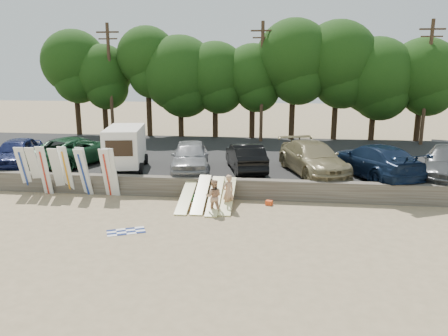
{
  "coord_description": "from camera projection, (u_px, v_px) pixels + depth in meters",
  "views": [
    {
      "loc": [
        3.26,
        -17.89,
        6.51
      ],
      "look_at": [
        0.69,
        3.0,
        1.54
      ],
      "focal_mm": 35.0,
      "sensor_mm": 36.0,
      "label": 1
    }
  ],
  "objects": [
    {
      "name": "car_1",
      "position": [
        76.0,
        150.0,
        26.19
      ],
      "size": [
        4.46,
        6.52,
        1.66
      ],
      "primitive_type": "imported",
      "rotation": [
        0.0,
        0.0,
        2.83
      ],
      "color": "#173F25",
      "rests_on": "parking_lot"
    },
    {
      "name": "box_trailer",
      "position": [
        125.0,
        146.0,
        24.74
      ],
      "size": [
        2.69,
        4.05,
        2.41
      ],
      "rotation": [
        0.0,
        0.0,
        0.18
      ],
      "color": "white",
      "rests_on": "parking_lot"
    },
    {
      "name": "gear_bag",
      "position": [
        269.0,
        203.0,
        20.8
      ],
      "size": [
        0.36,
        0.33,
        0.22
      ],
      "primitive_type": "cube",
      "rotation": [
        0.0,
        0.0,
        -0.31
      ],
      "color": "#F04E1C",
      "rests_on": "ground"
    },
    {
      "name": "surfboard_upright_0",
      "position": [
        24.0,
        170.0,
        22.49
      ],
      "size": [
        0.55,
        0.85,
        2.5
      ],
      "primitive_type": "cube",
      "rotation": [
        0.3,
        0.0,
        0.06
      ],
      "color": "white",
      "rests_on": "ground"
    },
    {
      "name": "surfboard_low_0",
      "position": [
        186.0,
        197.0,
        20.61
      ],
      "size": [
        0.56,
        2.9,
        0.9
      ],
      "primitive_type": "cube",
      "rotation": [
        0.28,
        0.0,
        0.0
      ],
      "color": "#FFF4A0",
      "rests_on": "ground"
    },
    {
      "name": "surfboard_upright_3",
      "position": [
        57.0,
        171.0,
        22.23
      ],
      "size": [
        0.54,
        0.87,
        2.5
      ],
      "primitive_type": "cube",
      "rotation": [
        0.31,
        0.0,
        0.05
      ],
      "color": "white",
      "rests_on": "ground"
    },
    {
      "name": "utility_poles",
      "position": [
        262.0,
        80.0,
        33.13
      ],
      "size": [
        25.8,
        0.26,
        9.0
      ],
      "color": "#473321",
      "rests_on": "parking_lot"
    },
    {
      "name": "surfboard_upright_7",
      "position": [
        107.0,
        173.0,
        21.84
      ],
      "size": [
        0.53,
        0.74,
        2.53
      ],
      "primitive_type": "cube",
      "rotation": [
        0.26,
        0.0,
        -0.05
      ],
      "color": "white",
      "rests_on": "ground"
    },
    {
      "name": "car_2",
      "position": [
        190.0,
        157.0,
        24.25
      ],
      "size": [
        2.84,
        5.3,
        1.71
      ],
      "primitive_type": "imported",
      "rotation": [
        0.0,
        0.0,
        0.17
      ],
      "color": "gray",
      "rests_on": "parking_lot"
    },
    {
      "name": "car_3",
      "position": [
        246.0,
        157.0,
        24.51
      ],
      "size": [
        2.8,
        4.99,
        1.56
      ],
      "primitive_type": "imported",
      "rotation": [
        0.0,
        0.0,
        3.4
      ],
      "color": "black",
      "rests_on": "parking_lot"
    },
    {
      "name": "beach_towel",
      "position": [
        126.0,
        231.0,
        17.5
      ],
      "size": [
        1.99,
        1.99,
        0.0
      ],
      "primitive_type": "plane",
      "rotation": [
        0.0,
        0.0,
        0.43
      ],
      "color": "white",
      "rests_on": "ground"
    },
    {
      "name": "car_5",
      "position": [
        374.0,
        160.0,
        23.16
      ],
      "size": [
        4.76,
        6.5,
        1.75
      ],
      "primitive_type": "imported",
      "rotation": [
        0.0,
        0.0,
        3.58
      ],
      "color": "#0E1B33",
      "rests_on": "parking_lot"
    },
    {
      "name": "car_6",
      "position": [
        448.0,
        163.0,
        22.73
      ],
      "size": [
        4.19,
        6.18,
        1.66
      ],
      "primitive_type": "imported",
      "rotation": [
        0.0,
        0.0,
        -0.36
      ],
      "color": "#4C4F51",
      "rests_on": "parking_lot"
    },
    {
      "name": "surfboard_low_1",
      "position": [
        201.0,
        194.0,
        20.51
      ],
      "size": [
        0.56,
        2.81,
        1.18
      ],
      "primitive_type": "cube",
      "rotation": [
        0.38,
        0.0,
        0.0
      ],
      "color": "#FFF4A0",
      "rests_on": "ground"
    },
    {
      "name": "surfboard_upright_1",
      "position": [
        35.0,
        170.0,
        22.5
      ],
      "size": [
        0.52,
        0.85,
        2.5
      ],
      "primitive_type": "cube",
      "rotation": [
        0.31,
        0.0,
        0.03
      ],
      "color": "white",
      "rests_on": "ground"
    },
    {
      "name": "cooler",
      "position": [
        192.0,
        197.0,
        21.54
      ],
      "size": [
        0.44,
        0.39,
        0.32
      ],
      "primitive_type": "cube",
      "rotation": [
        0.0,
        0.0,
        -0.26
      ],
      "color": "#23824A",
      "rests_on": "ground"
    },
    {
      "name": "beachgoer_b",
      "position": [
        214.0,
        197.0,
        19.51
      ],
      "size": [
        0.78,
        0.62,
        1.56
      ],
      "primitive_type": "imported",
      "rotation": [
        0.0,
        0.0,
        3.18
      ],
      "color": "tan",
      "rests_on": "ground"
    },
    {
      "name": "parking_lot",
      "position": [
        227.0,
        159.0,
        29.23
      ],
      "size": [
        44.0,
        14.5,
        0.7
      ],
      "primitive_type": "cube",
      "color": "#282828",
      "rests_on": "ground"
    },
    {
      "name": "surfboard_low_3",
      "position": [
        228.0,
        196.0,
        20.45
      ],
      "size": [
        0.56,
        2.85,
        1.08
      ],
      "primitive_type": "cube",
      "rotation": [
        0.35,
        0.0,
        0.0
      ],
      "color": "#FFF4A0",
      "rests_on": "ground"
    },
    {
      "name": "car_4",
      "position": [
        313.0,
        158.0,
        23.77
      ],
      "size": [
        4.2,
        6.38,
        1.72
      ],
      "primitive_type": "imported",
      "rotation": [
        0.0,
        0.0,
        0.33
      ],
      "color": "#8B7E58",
      "rests_on": "parking_lot"
    },
    {
      "name": "surfboard_upright_2",
      "position": [
        44.0,
        170.0,
        22.19
      ],
      "size": [
        0.55,
        0.57,
        2.57
      ],
      "primitive_type": "cube",
      "rotation": [
        0.18,
        0.0,
        -0.1
      ],
      "color": "white",
      "rests_on": "ground"
    },
    {
      "name": "surfboard_low_2",
      "position": [
        215.0,
        196.0,
        20.29
      ],
      "size": [
        0.56,
        2.81,
        1.17
      ],
      "primitive_type": "cube",
      "rotation": [
        0.38,
        0.0,
        0.0
      ],
      "color": "#FFF4A0",
      "rests_on": "ground"
    },
    {
      "name": "surfboard_upright_6",
      "position": [
        83.0,
        172.0,
        21.95
      ],
      "size": [
        0.61,
        0.89,
        2.5
      ],
      "primitive_type": "cube",
      "rotation": [
        0.3,
        0.0,
        -0.15
      ],
      "color": "white",
      "rests_on": "ground"
    },
    {
      "name": "surfboard_upright_4",
      "position": [
        66.0,
        170.0,
        22.26
      ],
      "size": [
        0.58,
        0.65,
        2.56
      ],
      "primitive_type": "cube",
      "rotation": [
        0.2,
        0.0,
        -0.16
      ],
      "color": "white",
      "rests_on": "ground"
    },
    {
      "name": "surfboard_upright_8",
      "position": [
        112.0,
        172.0,
        21.83
      ],
      "size": [
        0.55,
        0.65,
        2.55
      ],
      "primitive_type": "cube",
      "rotation": [
        0.21,
        0.0,
        -0.09
      ],
      "color": "white",
      "rests_on": "ground"
    },
    {
      "name": "seawall",
      "position": [
        210.0,
        188.0,
        21.95
      ],
      "size": [
        44.0,
        0.5,
        1.0
      ],
      "primitive_type": "cube",
      "color": "#6B6356",
      "rests_on": "ground"
    },
    {
      "name": "treeline",
      "position": [
        251.0,
        68.0,
        34.56
      ],
      "size": [
        33.13,
        6.34,
        9.35
      ],
      "color": "#382616",
      "rests_on": "parking_lot"
    },
    {
      "name": "ground",
      "position": [
        200.0,
        217.0,
        19.16
      ],
      "size": [
        120.0,
        120.0,
        0.0
      ],
      "primitive_type": "plane",
      "color": "tan",
      "rests_on": "ground"
    },
    {
      "name": "surfboard_upright_5",
      "position": [
        84.0,
        171.0,
        22.08
      ],
      "size": [
        0.59,
        0.68,
        2.55
      ],
      "primitive_type": "cube",
      "rotation": [
        0.21,
        0.0,
        -0.16
      ],
      "color": "white",
      "rests_on": "ground"
    },
    {
      "name": "beachgoer_a",
      "position": [
        228.0,
        192.0,
        20.02
      ],
      "size": [
        0.71,
        0.69,
        1.65
      ],
      "primitive_type": "imported",
      "rotation": [
        0.0,
        0.0,
        3.85
      ],
      "color": "tan",
      "rests_on": "ground"
    },
    {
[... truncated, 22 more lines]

